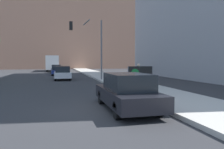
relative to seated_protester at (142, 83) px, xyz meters
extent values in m
plane|color=#303033|center=(-2.24, -2.96, -0.80)|extent=(160.00, 160.00, 0.00)
cube|color=#B7B2A8|center=(1.13, 12.04, -0.71)|extent=(3.67, 90.00, 0.18)
cube|color=#936B56|center=(-4.24, 55.09, 14.65)|extent=(52.00, 12.00, 30.88)
cylinder|color=#474C56|center=(-0.16, -0.13, -0.41)|extent=(0.03, 0.03, 0.41)
cylinder|color=#474C56|center=(0.21, -0.13, -0.41)|extent=(0.03, 0.03, 0.41)
cylinder|color=#474C56|center=(-0.16, 0.24, -0.41)|extent=(0.03, 0.03, 0.41)
cylinder|color=#474C56|center=(0.21, 0.24, -0.41)|extent=(0.03, 0.03, 0.41)
cube|color=navy|center=(0.03, 0.05, -0.20)|extent=(0.40, 0.40, 0.02)
cube|color=navy|center=(0.03, 0.24, 0.00)|extent=(0.40, 0.02, 0.38)
cylinder|color=black|center=(0.03, -0.11, -0.10)|extent=(0.18, 0.42, 0.18)
cylinder|color=black|center=(0.03, -0.32, -0.41)|extent=(0.16, 0.16, 0.41)
cube|color=black|center=(0.03, -0.38, -0.57)|extent=(0.20, 0.28, 0.10)
cylinder|color=black|center=(0.03, 0.08, 0.07)|extent=(0.34, 0.34, 0.52)
sphere|color=tan|center=(0.03, 0.08, 0.44)|extent=(0.22, 0.22, 0.22)
cylinder|color=black|center=(-0.30, 0.00, 0.15)|extent=(0.45, 0.09, 0.09)
cube|color=#EAE5C6|center=(-0.50, 0.00, 0.21)|extent=(0.53, 0.02, 0.41)
cube|color=navy|center=(-0.50, -0.01, 0.21)|extent=(0.40, 0.01, 0.10)
cylinder|color=#756651|center=(1.10, 3.49, -0.20)|extent=(0.28, 0.28, 0.83)
cylinder|color=#236642|center=(1.10, 3.49, 0.54)|extent=(0.34, 0.34, 0.66)
sphere|color=beige|center=(1.10, 3.49, 0.98)|extent=(0.22, 0.22, 0.22)
cylinder|color=slate|center=(0.22, 3.33, 0.13)|extent=(0.06, 0.06, 1.50)
cylinder|color=slate|center=(2.17, 3.33, 0.13)|extent=(0.06, 0.06, 1.50)
cube|color=black|center=(1.20, 3.33, 0.18)|extent=(1.94, 0.02, 1.40)
cylinder|color=#197A33|center=(0.77, 3.31, 0.39)|extent=(0.62, 0.01, 0.62)
cylinder|color=slate|center=(-0.35, 10.47, 2.44)|extent=(0.16, 0.16, 6.13)
cylinder|color=slate|center=(-1.91, 10.37, 5.21)|extent=(0.31, 3.12, 0.11)
cube|color=black|center=(-3.47, 10.27, 4.79)|extent=(0.32, 0.32, 0.84)
sphere|color=green|center=(-3.47, 10.27, 4.51)|extent=(0.18, 0.18, 0.18)
cube|color=black|center=(-1.98, -3.17, -0.23)|extent=(1.82, 4.69, 0.59)
cube|color=black|center=(-1.98, -3.35, 0.40)|extent=(1.57, 2.44, 0.67)
cylinder|color=black|center=(-2.78, -1.71, -0.48)|extent=(0.22, 0.64, 0.64)
cylinder|color=black|center=(-1.18, -1.71, -0.48)|extent=(0.22, 0.64, 0.64)
cylinder|color=black|center=(-2.78, -4.62, -0.48)|extent=(0.22, 0.64, 0.64)
cylinder|color=black|center=(-1.18, -4.62, -0.48)|extent=(0.22, 0.64, 0.64)
cube|color=silver|center=(-4.28, 13.31, -0.23)|extent=(1.77, 4.59, 0.58)
cube|color=black|center=(-4.28, 13.13, 0.39)|extent=(1.53, 2.38, 0.67)
cylinder|color=black|center=(-5.06, 14.73, -0.48)|extent=(0.22, 0.64, 0.64)
cylinder|color=black|center=(-3.50, 14.73, -0.48)|extent=(0.22, 0.64, 0.64)
cylinder|color=black|center=(-5.06, 11.89, -0.48)|extent=(0.22, 0.64, 0.64)
cylinder|color=black|center=(-3.50, 11.89, -0.48)|extent=(0.22, 0.64, 0.64)
cube|color=navy|center=(-4.79, 22.15, -0.27)|extent=(1.79, 4.79, 0.51)
cube|color=black|center=(-4.79, 21.95, 0.29)|extent=(1.54, 2.49, 0.61)
cylinder|color=black|center=(-5.58, 23.63, -0.48)|extent=(0.22, 0.64, 0.64)
cylinder|color=black|center=(-4.01, 23.63, -0.48)|extent=(0.22, 0.64, 0.64)
cylinder|color=black|center=(-5.58, 20.66, -0.48)|extent=(0.22, 0.64, 0.64)
cylinder|color=black|center=(-4.01, 20.66, -0.48)|extent=(0.22, 0.64, 0.64)
cube|color=#565B60|center=(-5.05, 28.51, -0.25)|extent=(1.76, 4.34, 0.56)
cube|color=black|center=(-5.05, 28.33, 0.36)|extent=(1.51, 2.26, 0.65)
cylinder|color=black|center=(-5.82, 29.85, -0.48)|extent=(0.22, 0.64, 0.64)
cylinder|color=black|center=(-4.28, 29.85, -0.48)|extent=(0.22, 0.64, 0.64)
cylinder|color=black|center=(-5.82, 27.16, -0.48)|extent=(0.22, 0.64, 0.64)
cylinder|color=black|center=(-4.28, 27.16, -0.48)|extent=(0.22, 0.64, 0.64)
cube|color=silver|center=(-5.81, 36.86, 1.05)|extent=(2.47, 11.03, 2.80)
cube|color=black|center=(-5.81, 36.86, 1.21)|extent=(2.49, 10.48, 0.91)
cylinder|color=black|center=(-6.89, 40.28, -0.28)|extent=(0.30, 1.04, 1.04)
cylinder|color=black|center=(-4.72, 40.28, -0.28)|extent=(0.30, 1.04, 1.04)
cylinder|color=black|center=(-6.89, 33.44, -0.28)|extent=(0.30, 1.04, 1.04)
cylinder|color=black|center=(-4.72, 33.44, -0.28)|extent=(0.30, 1.04, 1.04)
camera|label=1|loc=(-4.79, -11.93, 1.23)|focal=35.00mm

